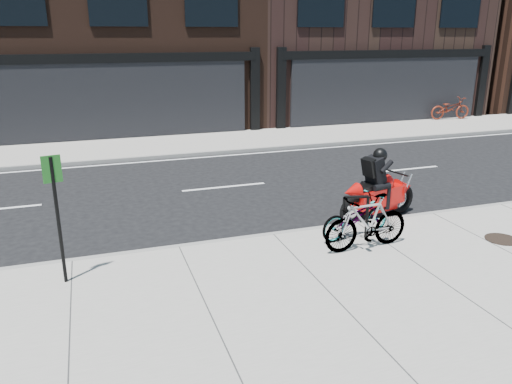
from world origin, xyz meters
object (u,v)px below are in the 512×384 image
object	(u,v)px
motorcycle	(382,190)
bicycle_front	(356,217)
bike_rack	(355,213)
bicycle_far	(450,108)
bicycle_rear	(367,222)
manhole_cover	(502,239)
sign_post	(57,209)

from	to	relation	value
motorcycle	bicycle_front	bearing A→B (deg)	-153.85
bike_rack	bicycle_far	size ratio (longest dim) A/B	0.46
motorcycle	bike_rack	bearing A→B (deg)	-153.42
bike_rack	bicycle_rear	size ratio (longest dim) A/B	0.51
bicycle_front	bike_rack	bearing A→B (deg)	130.82
bicycle_front	manhole_cover	world-z (taller)	bicycle_front
manhole_cover	bicycle_rear	bearing A→B (deg)	169.65
bicycle_front	manhole_cover	size ratio (longest dim) A/B	2.54
bicycle_far	manhole_cover	world-z (taller)	bicycle_far
bicycle_rear	bicycle_far	bearing A→B (deg)	132.84
bike_rack	motorcycle	distance (m)	1.74
bicycle_rear	sign_post	xyz separation A→B (m)	(-5.54, 0.41, 0.77)
bike_rack	bicycle_front	distance (m)	0.12
bicycle_rear	motorcycle	bearing A→B (deg)	137.12
motorcycle	bicycle_far	world-z (taller)	motorcycle
bike_rack	bicycle_far	xyz separation A→B (m)	(11.81, 11.70, -0.01)
motorcycle	sign_post	world-z (taller)	sign_post
bicycle_far	bicycle_front	bearing A→B (deg)	141.05
bicycle_rear	motorcycle	distance (m)	2.15
bicycle_front	sign_post	distance (m)	5.70
motorcycle	bicycle_far	bearing A→B (deg)	31.55
motorcycle	manhole_cover	distance (m)	2.70
bicycle_far	bicycle_rear	bearing A→B (deg)	142.22
bike_rack	manhole_cover	xyz separation A→B (m)	(2.83, -1.05, -0.53)
bicycle_front	bicycle_rear	world-z (taller)	bicycle_rear
bike_rack	motorcycle	size ratio (longest dim) A/B	0.41
bike_rack	bicycle_front	xyz separation A→B (m)	(0.04, 0.05, -0.10)
bicycle_front	bicycle_far	world-z (taller)	bicycle_far
bicycle_far	manhole_cover	xyz separation A→B (m)	(-8.98, -12.75, -0.52)
bicycle_rear	bicycle_front	bearing A→B (deg)	167.84
motorcycle	sign_post	distance (m)	7.07
bike_rack	bicycle_rear	distance (m)	0.53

